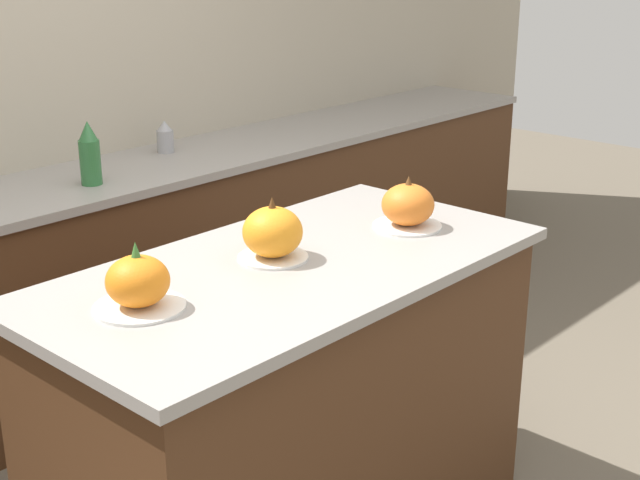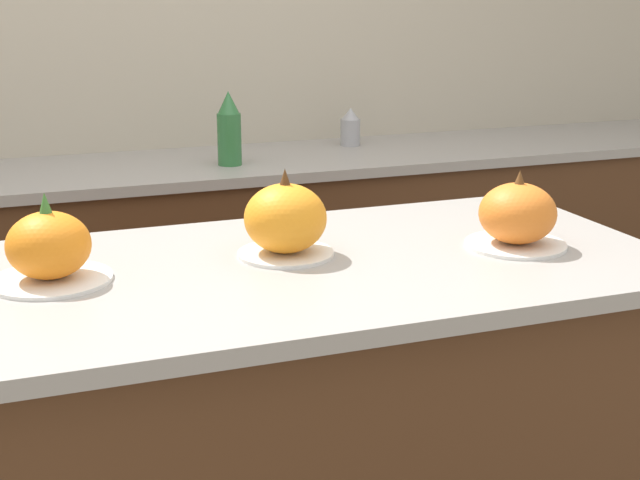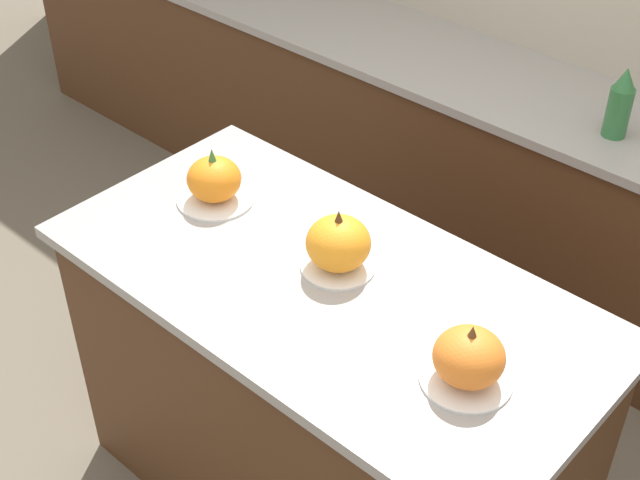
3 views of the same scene
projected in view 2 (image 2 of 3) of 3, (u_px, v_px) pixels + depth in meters
wall_back at (150, 56)px, 3.24m from camera, size 8.00×0.06×2.50m
kitchen_island at (302, 468)px, 1.96m from camera, size 1.54×0.77×0.95m
back_counter at (178, 289)px, 3.17m from camera, size 6.00×0.60×0.91m
pumpkin_cake_left at (49, 249)px, 1.69m from camera, size 0.23×0.23×0.18m
pumpkin_cake_center at (285, 221)px, 1.85m from camera, size 0.20×0.20×0.19m
pumpkin_cake_right at (517, 216)px, 1.92m from camera, size 0.22×0.22×0.17m
bottle_tall at (229, 130)px, 2.99m from camera, size 0.08×0.08×0.25m
bottle_short at (350, 128)px, 3.37m from camera, size 0.08×0.08×0.14m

